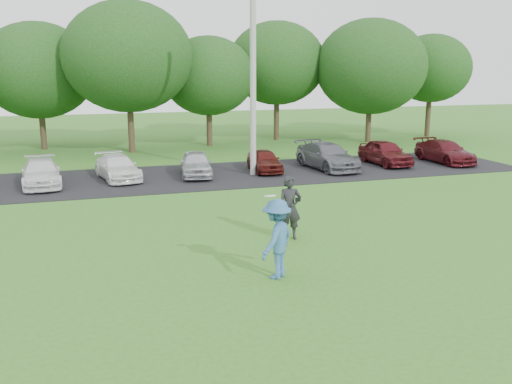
% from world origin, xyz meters
% --- Properties ---
extents(ground, '(100.00, 100.00, 0.00)m').
position_xyz_m(ground, '(0.00, 0.00, 0.00)').
color(ground, '#2F7320').
rests_on(ground, ground).
extents(parking_lot, '(32.00, 6.50, 0.03)m').
position_xyz_m(parking_lot, '(0.00, 13.00, 0.01)').
color(parking_lot, black).
rests_on(parking_lot, ground).
extents(utility_pole, '(0.28, 0.28, 9.35)m').
position_xyz_m(utility_pole, '(2.70, 12.56, 4.68)').
color(utility_pole, '#A3A59F').
rests_on(utility_pole, ground).
extents(frisbee_player, '(1.39, 1.39, 2.09)m').
position_xyz_m(frisbee_player, '(-0.62, -0.12, 0.97)').
color(frisbee_player, '#346495').
rests_on(frisbee_player, ground).
extents(camera_bystander, '(0.74, 0.54, 1.88)m').
position_xyz_m(camera_bystander, '(0.79, 2.71, 0.94)').
color(camera_bystander, black).
rests_on(camera_bystander, ground).
extents(parked_cars, '(28.27, 4.53, 1.25)m').
position_xyz_m(parked_cars, '(1.25, 13.08, 0.60)').
color(parked_cars, '#561219').
rests_on(parked_cars, parking_lot).
extents(tree_row, '(42.39, 9.85, 8.64)m').
position_xyz_m(tree_row, '(1.51, 22.76, 4.91)').
color(tree_row, '#38281C').
rests_on(tree_row, ground).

